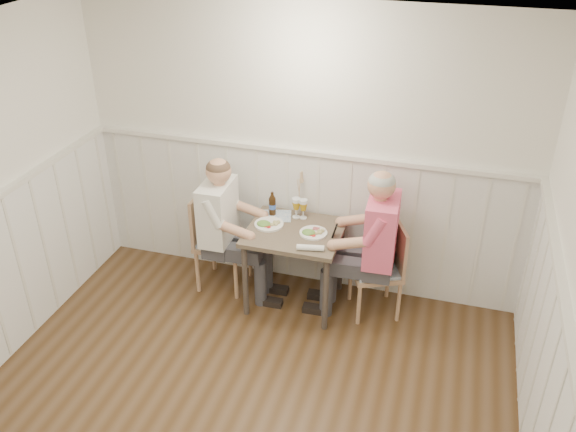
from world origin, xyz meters
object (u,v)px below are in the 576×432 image
object	(u,v)px
chair_right	(382,266)
grass_vase	(298,193)
beer_bottle	(272,205)
chair_left	(217,237)
dining_table	(295,241)
man_in_pink	(374,257)
diner_cream	(224,238)

from	to	relation	value
chair_right	grass_vase	xyz separation A→B (m)	(-0.82, 0.21, 0.48)
beer_bottle	chair_left	bearing A→B (deg)	-165.58
dining_table	beer_bottle	xyz separation A→B (m)	(-0.27, 0.21, 0.21)
chair_right	grass_vase	world-z (taller)	grass_vase
beer_bottle	man_in_pink	bearing A→B (deg)	-11.37
dining_table	grass_vase	bearing A→B (deg)	100.85
chair_right	man_in_pink	xyz separation A→B (m)	(-0.07, -0.08, 0.12)
chair_right	chair_left	xyz separation A→B (m)	(-1.53, -0.02, 0.04)
dining_table	man_in_pink	bearing A→B (deg)	1.22
chair_right	beer_bottle	xyz separation A→B (m)	(-1.03, 0.11, 0.38)
man_in_pink	beer_bottle	xyz separation A→B (m)	(-0.96, 0.19, 0.26)
dining_table	chair_left	xyz separation A→B (m)	(-0.77, 0.08, -0.13)
dining_table	beer_bottle	world-z (taller)	beer_bottle
dining_table	diner_cream	world-z (taller)	diner_cream
man_in_pink	beer_bottle	distance (m)	1.01
dining_table	grass_vase	world-z (taller)	grass_vase
grass_vase	diner_cream	bearing A→B (deg)	-150.11
diner_cream	dining_table	bearing A→B (deg)	2.54
chair_right	man_in_pink	bearing A→B (deg)	-129.38
dining_table	diner_cream	bearing A→B (deg)	-177.46
dining_table	beer_bottle	bearing A→B (deg)	141.92
dining_table	diner_cream	distance (m)	0.65
chair_left	beer_bottle	distance (m)	0.62
dining_table	grass_vase	size ratio (longest dim) A/B	1.85
grass_vase	chair_right	bearing A→B (deg)	-14.67
dining_table	chair_left	world-z (taller)	chair_left
diner_cream	beer_bottle	xyz separation A→B (m)	(0.38, 0.24, 0.28)
man_in_pink	chair_left	bearing A→B (deg)	177.48
chair_left	grass_vase	size ratio (longest dim) A/B	2.13
chair_right	chair_left	world-z (taller)	chair_left
diner_cream	grass_vase	world-z (taller)	diner_cream
dining_table	chair_right	size ratio (longest dim) A/B	0.94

